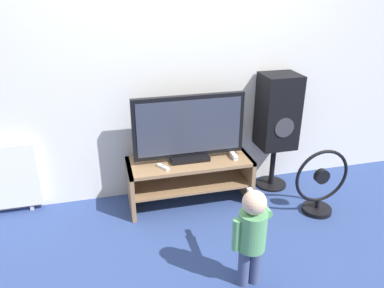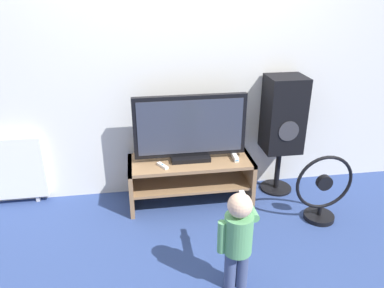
% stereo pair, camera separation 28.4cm
% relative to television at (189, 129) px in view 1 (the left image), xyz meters
% --- Properties ---
extents(ground_plane, '(16.00, 16.00, 0.00)m').
position_rel_television_xyz_m(ground_plane, '(0.00, -0.23, -0.72)').
color(ground_plane, navy).
extents(wall_back, '(10.00, 0.06, 2.60)m').
position_rel_television_xyz_m(wall_back, '(0.00, 0.28, 0.58)').
color(wall_back, silver).
rests_on(wall_back, ground_plane).
extents(tv_stand, '(1.11, 0.43, 0.43)m').
position_rel_television_xyz_m(tv_stand, '(0.00, -0.02, -0.43)').
color(tv_stand, '#93704C').
rests_on(tv_stand, ground_plane).
extents(television, '(0.98, 0.20, 0.59)m').
position_rel_television_xyz_m(television, '(0.00, 0.00, 0.00)').
color(television, black).
rests_on(television, tv_stand).
extents(game_console, '(0.04, 0.16, 0.04)m').
position_rel_television_xyz_m(game_console, '(0.40, -0.06, -0.27)').
color(game_console, white).
rests_on(game_console, tv_stand).
extents(remote_primary, '(0.10, 0.13, 0.03)m').
position_rel_television_xyz_m(remote_primary, '(-0.26, -0.11, -0.28)').
color(remote_primary, white).
rests_on(remote_primary, tv_stand).
extents(child, '(0.28, 0.43, 0.73)m').
position_rel_television_xyz_m(child, '(0.14, -1.11, -0.29)').
color(child, '#3F4C72').
rests_on(child, ground_plane).
extents(speaker_tower, '(0.34, 0.31, 1.14)m').
position_rel_television_xyz_m(speaker_tower, '(0.87, 0.07, 0.03)').
color(speaker_tower, black).
rests_on(speaker_tower, ground_plane).
extents(floor_fan, '(0.50, 0.26, 0.61)m').
position_rel_television_xyz_m(floor_fan, '(1.06, -0.47, -0.45)').
color(floor_fan, black).
rests_on(floor_fan, ground_plane).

